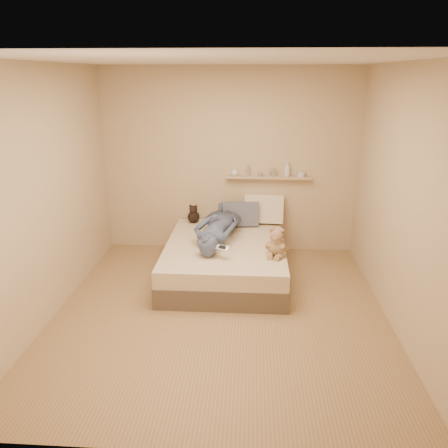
# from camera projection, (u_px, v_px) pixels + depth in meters

# --- Properties ---
(room) EXTENTS (3.80, 3.80, 3.80)m
(room) POSITION_uv_depth(u_px,v_px,m) (220.00, 198.00, 4.38)
(room) COLOR #9A7850
(room) RESTS_ON ground
(bed) EXTENTS (1.50, 1.90, 0.45)m
(bed) POSITION_uv_depth(u_px,v_px,m) (225.00, 259.00, 5.61)
(bed) COLOR brown
(bed) RESTS_ON floor
(game_console) EXTENTS (0.17, 0.13, 0.05)m
(game_console) POSITION_uv_depth(u_px,v_px,m) (222.00, 248.00, 5.00)
(game_console) COLOR silver
(game_console) RESTS_ON bed
(teddy_bear) EXTENTS (0.28, 0.29, 0.36)m
(teddy_bear) POSITION_uv_depth(u_px,v_px,m) (276.00, 244.00, 5.09)
(teddy_bear) COLOR #9B8155
(teddy_bear) RESTS_ON bed
(dark_plush) EXTENTS (0.17, 0.17, 0.27)m
(dark_plush) POSITION_uv_depth(u_px,v_px,m) (194.00, 215.00, 6.25)
(dark_plush) COLOR black
(dark_plush) RESTS_ON bed
(pillow_cream) EXTENTS (0.56, 0.32, 0.43)m
(pillow_cream) POSITION_uv_depth(u_px,v_px,m) (264.00, 209.00, 6.22)
(pillow_cream) COLOR beige
(pillow_cream) RESTS_ON bed
(pillow_grey) EXTENTS (0.52, 0.26, 0.36)m
(pillow_grey) POSITION_uv_depth(u_px,v_px,m) (240.00, 214.00, 6.12)
(pillow_grey) COLOR slate
(pillow_grey) RESTS_ON bed
(person) EXTENTS (0.73, 1.52, 0.35)m
(person) POSITION_uv_depth(u_px,v_px,m) (218.00, 225.00, 5.64)
(person) COLOR #4E587A
(person) RESTS_ON bed
(wall_shelf) EXTENTS (1.20, 0.12, 0.03)m
(wall_shelf) POSITION_uv_depth(u_px,v_px,m) (268.00, 177.00, 6.15)
(wall_shelf) COLOR tan
(wall_shelf) RESTS_ON wall_back
(shelf_bottles) EXTENTS (1.05, 0.13, 0.22)m
(shelf_bottles) POSITION_uv_depth(u_px,v_px,m) (269.00, 171.00, 6.12)
(shelf_bottles) COLOR silver
(shelf_bottles) RESTS_ON wall_shelf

